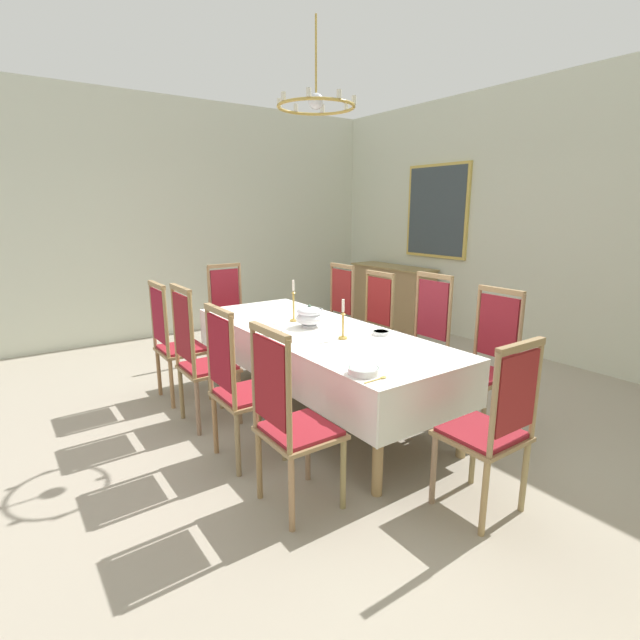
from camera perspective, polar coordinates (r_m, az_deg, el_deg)
name	(u,v)px	position (r m, az deg, el deg)	size (l,w,h in m)	color
ground	(319,412)	(4.31, -0.06, -11.07)	(6.76, 6.12, 0.04)	#A29886
back_wall	(533,222)	(6.25, 24.36, 10.77)	(6.76, 0.08, 3.21)	beige
left_wall	(179,220)	(7.01, -16.69, 11.54)	(0.08, 6.12, 3.21)	silver
dining_table	(316,338)	(4.06, -0.43, -2.15)	(2.71, 1.02, 0.75)	#9B8155
tablecloth	(316,339)	(4.06, -0.43, -2.37)	(2.73, 1.04, 0.36)	white
chair_south_a	(175,341)	(4.56, -17.18, -2.40)	(0.44, 0.42, 1.12)	#A18352
chair_north_a	(333,315)	(5.38, 1.61, 0.65)	(0.44, 0.42, 1.15)	#947D4B
chair_south_b	(200,356)	(3.98, -14.36, -4.24)	(0.44, 0.42, 1.18)	#A1804F
chair_north_b	(370,326)	(4.90, 6.04, -0.75)	(0.44, 0.42, 1.13)	#A47456
chair_south_c	(239,384)	(3.35, -9.81, -7.63)	(0.44, 0.42, 1.13)	#A37C48
chair_north_c	(422,340)	(4.40, 12.27, -2.35)	(0.44, 0.42, 1.19)	#9A8350
chair_south_d	(290,419)	(2.79, -3.65, -11.81)	(0.44, 0.42, 1.14)	#947257
chair_north_d	(486,360)	(3.99, 19.44, -4.63)	(0.44, 0.42, 1.16)	#987F5A
chair_head_west	(230,313)	(5.58, -10.79, 0.84)	(0.42, 0.44, 1.14)	#977951
chair_head_east	(492,426)	(2.92, 20.12, -11.90)	(0.42, 0.44, 1.08)	#947459
soup_tureen	(309,316)	(4.10, -1.28, 0.47)	(0.24, 0.24, 0.20)	white
candlestick_west	(294,305)	(4.30, -3.22, 1.88)	(0.07, 0.07, 0.38)	gold
candlestick_east	(343,323)	(3.72, 2.79, -0.42)	(0.07, 0.07, 0.32)	gold
bowl_near_left	(364,370)	(2.97, 5.30, -6.05)	(0.20, 0.20, 0.05)	white
bowl_near_right	(315,310)	(4.72, -0.60, 1.20)	(0.16, 0.16, 0.03)	white
bowl_far_left	(274,333)	(3.88, -5.60, -1.53)	(0.14, 0.14, 0.03)	white
bowl_far_right	(381,333)	(3.90, 7.39, -1.52)	(0.14, 0.14, 0.03)	white
spoon_primary	(381,378)	(2.91, 7.34, -7.00)	(0.03, 0.18, 0.01)	gold
spoon_secondary	(311,309)	(4.83, -1.10, 1.33)	(0.03, 0.18, 0.01)	gold
sideboard	(392,295)	(7.38, 8.67, 2.99)	(1.44, 0.48, 0.90)	#9A7A51
framed_painting	(437,211)	(7.05, 13.93, 12.64)	(1.09, 0.05, 1.29)	#D1B251
chandelier	(316,105)	(3.99, -0.48, 24.55)	(0.62, 0.62, 0.66)	gold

